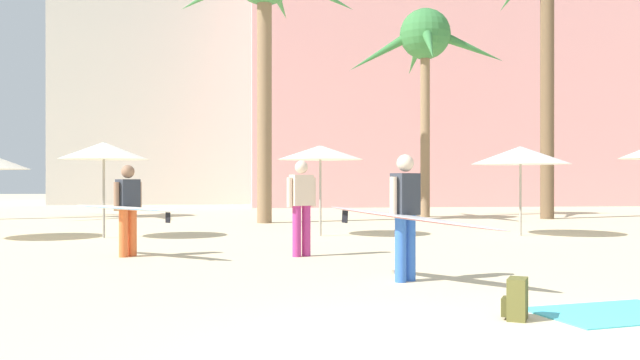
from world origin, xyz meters
TOP-DOWN VIEW (x-y plane):
  - ground at (0.00, 0.00)m, footprint 120.00×120.00m
  - hotel_pink at (8.79, 31.72)m, footprint 20.47×9.14m
  - hotel_tower_gray at (-6.14, 36.53)m, footprint 12.70×8.87m
  - palm_tree_left at (4.90, 19.05)m, footprint 5.97×5.92m
  - cafe_umbrella_1 at (0.09, 11.31)m, footprint 2.13×2.13m
  - cafe_umbrella_2 at (5.10, 10.89)m, footprint 2.44×2.44m
  - cafe_umbrella_3 at (-5.15, 11.36)m, footprint 2.11×2.11m
  - beach_towel at (2.10, 1.55)m, footprint 1.81×1.40m
  - backpack at (0.96, 1.40)m, footprint 0.33×0.35m
  - person_far_right at (0.44, 3.84)m, footprint 2.17×2.40m
  - person_mid_right at (-3.90, 7.26)m, footprint 2.28×1.89m
  - person_near_right at (-0.74, 7.05)m, footprint 0.59×0.37m

SIDE VIEW (x-z plane):
  - ground at x=0.00m, z-range 0.00..0.00m
  - beach_towel at x=2.10m, z-range 0.00..0.01m
  - backpack at x=0.96m, z-range -0.01..0.41m
  - person_mid_right at x=-3.90m, z-range 0.07..1.75m
  - person_far_right at x=0.44m, z-range 0.06..1.82m
  - person_near_right at x=-0.74m, z-range 0.09..1.84m
  - cafe_umbrella_2 at x=5.10m, z-range 0.89..3.13m
  - cafe_umbrella_1 at x=0.09m, z-range 0.95..3.20m
  - cafe_umbrella_3 at x=-5.15m, z-range 0.94..3.25m
  - palm_tree_left at x=4.90m, z-range 2.52..10.30m
  - hotel_pink at x=8.79m, z-range 0.00..13.84m
  - hotel_tower_gray at x=-6.14m, z-range 0.00..23.03m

